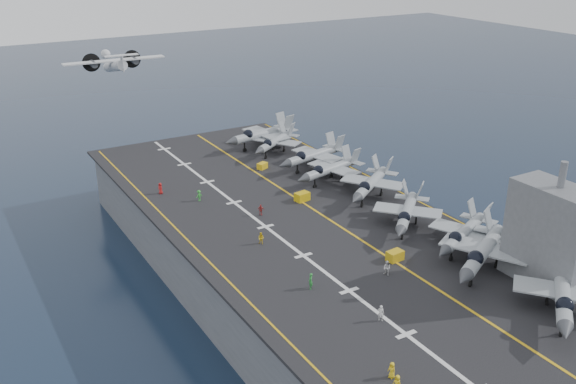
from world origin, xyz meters
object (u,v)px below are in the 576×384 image
fighter_jet_0 (563,293)px  tow_cart_a (395,256)px  transport_plane (115,66)px  island_superstructure (554,224)px

fighter_jet_0 → tow_cart_a: 20.13m
fighter_jet_0 → transport_plane: 91.36m
fighter_jet_0 → tow_cart_a: bearing=111.9°
island_superstructure → tow_cart_a: (-11.73, 13.17, -6.88)m
tow_cart_a → transport_plane: transport_plane is taller
island_superstructure → tow_cart_a: island_superstructure is taller
fighter_jet_0 → tow_cart_a: fighter_jet_0 is taller
transport_plane → island_superstructure: bearing=-73.0°
island_superstructure → fighter_jet_0: size_ratio=0.82×
island_superstructure → fighter_jet_0: 8.43m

